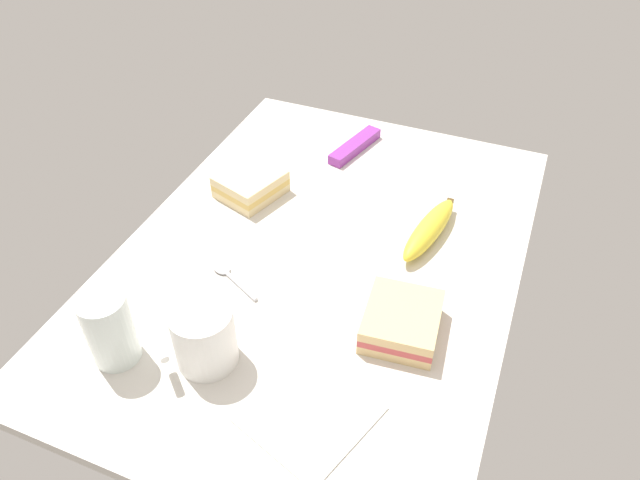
{
  "coord_description": "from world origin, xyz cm",
  "views": [
    {
      "loc": [
        68.9,
        27.92,
        70.52
      ],
      "look_at": [
        0.0,
        0.0,
        5.0
      ],
      "focal_mm": 33.95,
      "sensor_mm": 36.0,
      "label": 1
    }
  ],
  "objects_px": {
    "banana": "(429,229)",
    "paper_napkin": "(308,413)",
    "sandwich_side": "(251,184)",
    "spoon": "(228,274)",
    "sandwich_main": "(402,321)",
    "snack_bar": "(355,146)",
    "coffee_mug_black": "(204,336)",
    "glass_of_milk": "(111,332)"
  },
  "relations": [
    {
      "from": "sandwich_main",
      "to": "banana",
      "type": "bearing_deg",
      "value": -176.1
    },
    {
      "from": "sandwich_main",
      "to": "spoon",
      "type": "xyz_separation_m",
      "value": [
        -0.01,
        -0.29,
        -0.02
      ]
    },
    {
      "from": "sandwich_main",
      "to": "snack_bar",
      "type": "relative_size",
      "value": 0.86
    },
    {
      "from": "glass_of_milk",
      "to": "snack_bar",
      "type": "distance_m",
      "value": 0.64
    },
    {
      "from": "coffee_mug_black",
      "to": "paper_napkin",
      "type": "distance_m",
      "value": 0.17
    },
    {
      "from": "banana",
      "to": "snack_bar",
      "type": "relative_size",
      "value": 1.27
    },
    {
      "from": "glass_of_milk",
      "to": "sandwich_main",
      "type": "bearing_deg",
      "value": 118.14
    },
    {
      "from": "sandwich_side",
      "to": "glass_of_milk",
      "type": "distance_m",
      "value": 0.41
    },
    {
      "from": "banana",
      "to": "paper_napkin",
      "type": "relative_size",
      "value": 1.27
    },
    {
      "from": "coffee_mug_black",
      "to": "banana",
      "type": "height_order",
      "value": "coffee_mug_black"
    },
    {
      "from": "banana",
      "to": "spoon",
      "type": "distance_m",
      "value": 0.35
    },
    {
      "from": "banana",
      "to": "sandwich_main",
      "type": "bearing_deg",
      "value": 3.9
    },
    {
      "from": "coffee_mug_black",
      "to": "banana",
      "type": "bearing_deg",
      "value": 148.89
    },
    {
      "from": "coffee_mug_black",
      "to": "snack_bar",
      "type": "height_order",
      "value": "coffee_mug_black"
    },
    {
      "from": "paper_napkin",
      "to": "sandwich_main",
      "type": "bearing_deg",
      "value": 158.02
    },
    {
      "from": "coffee_mug_black",
      "to": "glass_of_milk",
      "type": "bearing_deg",
      "value": -70.69
    },
    {
      "from": "sandwich_main",
      "to": "paper_napkin",
      "type": "xyz_separation_m",
      "value": [
        0.18,
        -0.07,
        -0.02
      ]
    },
    {
      "from": "sandwich_main",
      "to": "banana",
      "type": "xyz_separation_m",
      "value": [
        -0.22,
        -0.01,
        -0.0
      ]
    },
    {
      "from": "spoon",
      "to": "snack_bar",
      "type": "height_order",
      "value": "snack_bar"
    },
    {
      "from": "sandwich_main",
      "to": "paper_napkin",
      "type": "bearing_deg",
      "value": -21.98
    },
    {
      "from": "glass_of_milk",
      "to": "spoon",
      "type": "bearing_deg",
      "value": 161.13
    },
    {
      "from": "coffee_mug_black",
      "to": "paper_napkin",
      "type": "bearing_deg",
      "value": 80.13
    },
    {
      "from": "coffee_mug_black",
      "to": "glass_of_milk",
      "type": "xyz_separation_m",
      "value": [
        0.04,
        -0.12,
        0.0
      ]
    },
    {
      "from": "snack_bar",
      "to": "paper_napkin",
      "type": "relative_size",
      "value": 1.0
    },
    {
      "from": "coffee_mug_black",
      "to": "sandwich_side",
      "type": "xyz_separation_m",
      "value": [
        -0.37,
        -0.12,
        -0.03
      ]
    },
    {
      "from": "glass_of_milk",
      "to": "snack_bar",
      "type": "relative_size",
      "value": 0.77
    },
    {
      "from": "coffee_mug_black",
      "to": "banana",
      "type": "xyz_separation_m",
      "value": [
        -0.37,
        0.22,
        -0.03
      ]
    },
    {
      "from": "sandwich_side",
      "to": "spoon",
      "type": "xyz_separation_m",
      "value": [
        0.21,
        0.07,
        -0.02
      ]
    },
    {
      "from": "glass_of_milk",
      "to": "sandwich_side",
      "type": "bearing_deg",
      "value": 179.65
    },
    {
      "from": "sandwich_side",
      "to": "snack_bar",
      "type": "relative_size",
      "value": 0.91
    },
    {
      "from": "spoon",
      "to": "banana",
      "type": "bearing_deg",
      "value": 127.62
    },
    {
      "from": "banana",
      "to": "coffee_mug_black",
      "type": "bearing_deg",
      "value": -31.11
    },
    {
      "from": "paper_napkin",
      "to": "banana",
      "type": "bearing_deg",
      "value": 171.85
    },
    {
      "from": "coffee_mug_black",
      "to": "sandwich_side",
      "type": "distance_m",
      "value": 0.38
    },
    {
      "from": "coffee_mug_black",
      "to": "banana",
      "type": "distance_m",
      "value": 0.43
    },
    {
      "from": "glass_of_milk",
      "to": "snack_bar",
      "type": "height_order",
      "value": "glass_of_milk"
    },
    {
      "from": "coffee_mug_black",
      "to": "glass_of_milk",
      "type": "distance_m",
      "value": 0.13
    },
    {
      "from": "sandwich_side",
      "to": "glass_of_milk",
      "type": "height_order",
      "value": "glass_of_milk"
    },
    {
      "from": "sandwich_side",
      "to": "spoon",
      "type": "height_order",
      "value": "sandwich_side"
    },
    {
      "from": "banana",
      "to": "paper_napkin",
      "type": "bearing_deg",
      "value": -8.15
    },
    {
      "from": "sandwich_side",
      "to": "snack_bar",
      "type": "height_order",
      "value": "sandwich_side"
    },
    {
      "from": "glass_of_milk",
      "to": "paper_napkin",
      "type": "bearing_deg",
      "value": 92.7
    }
  ]
}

